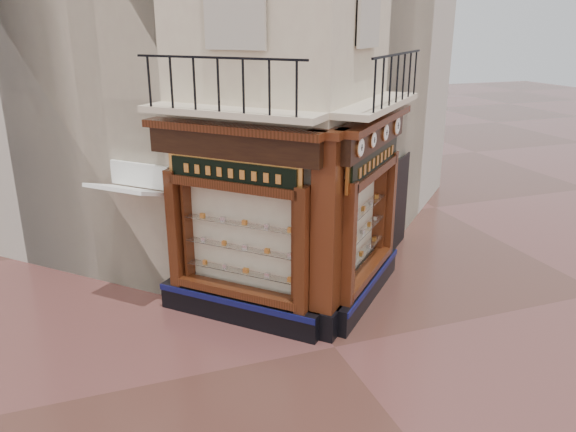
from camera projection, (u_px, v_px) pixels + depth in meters
name	position (u px, v px, depth m)	size (l,w,h in m)	color
ground	(335.00, 347.00, 10.41)	(80.00, 80.00, 0.00)	#4C2B23
main_building	(239.00, 10.00, 13.94)	(8.00, 8.00, 12.00)	beige
neighbour_left	(130.00, 31.00, 15.51)	(8.00, 8.00, 11.00)	beige
neighbour_right	(297.00, 30.00, 17.09)	(8.00, 8.00, 11.00)	beige
shopfront_left	(236.00, 229.00, 10.71)	(2.86, 2.86, 3.98)	black
shopfront_right	(368.00, 213.00, 11.61)	(2.86, 2.86, 3.98)	black
corner_pilaster	(326.00, 240.00, 10.22)	(0.85, 0.85, 3.98)	black
balcony	(308.00, 108.00, 10.36)	(5.94, 2.97, 1.03)	beige
clock_a	(360.00, 147.00, 9.87)	(0.29, 0.29, 0.36)	#C88142
clock_b	(373.00, 140.00, 10.53)	(0.26, 0.26, 0.31)	#C88142
clock_c	(385.00, 132.00, 11.24)	(0.29, 0.29, 0.36)	#C88142
clock_d	(397.00, 125.00, 12.00)	(0.32, 0.32, 0.40)	#C88142
awning	(137.00, 302.00, 12.09)	(1.47, 0.88, 0.08)	white
signboard_left	(232.00, 173.00, 10.28)	(2.03, 2.03, 0.54)	gold
signboard_right	(374.00, 160.00, 11.21)	(2.29, 2.29, 0.61)	gold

